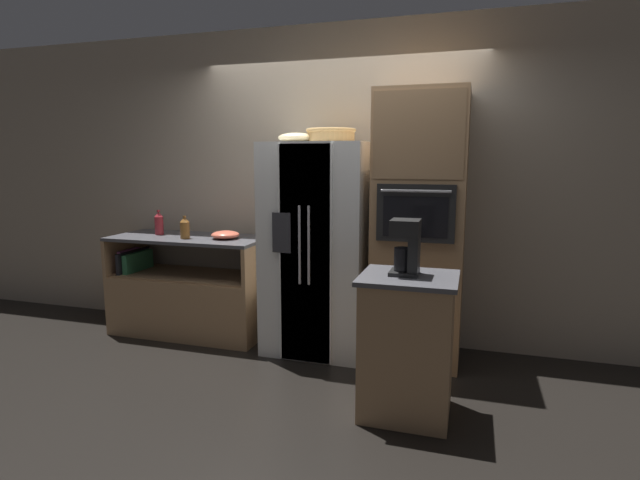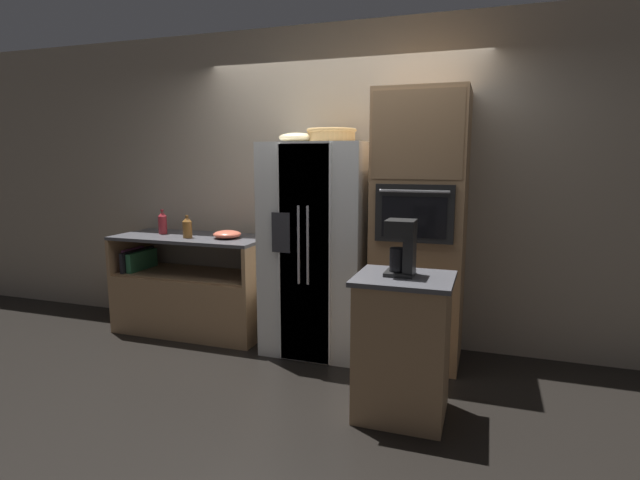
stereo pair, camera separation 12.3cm
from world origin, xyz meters
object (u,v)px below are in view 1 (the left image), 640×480
(fruit_bowl, at_px, (296,138))
(bottle_tall, at_px, (185,228))
(refrigerator, at_px, (318,248))
(mixing_bowl, at_px, (225,235))
(coffee_maker, at_px, (408,245))
(wall_oven, at_px, (419,229))
(wicker_basket, at_px, (332,135))
(bottle_short, at_px, (159,223))

(fruit_bowl, bearing_deg, bottle_tall, -175.12)
(refrigerator, relative_size, mixing_bowl, 7.00)
(refrigerator, bearing_deg, coffee_maker, -45.89)
(fruit_bowl, bearing_deg, wall_oven, 0.79)
(wicker_basket, xyz_separation_m, bottle_short, (-1.70, -0.02, -0.80))
(refrigerator, height_order, coffee_maker, refrigerator)
(mixing_bowl, bearing_deg, wicker_basket, 3.67)
(bottle_tall, xyz_separation_m, mixing_bowl, (0.36, 0.09, -0.06))
(fruit_bowl, bearing_deg, coffee_maker, -40.69)
(wicker_basket, height_order, fruit_bowl, wicker_basket)
(mixing_bowl, bearing_deg, coffee_maker, -27.62)
(fruit_bowl, distance_m, bottle_short, 1.61)
(refrigerator, relative_size, fruit_bowl, 5.85)
(refrigerator, bearing_deg, wicker_basket, 44.95)
(refrigerator, relative_size, wall_oven, 0.82)
(bottle_tall, bearing_deg, fruit_bowl, 4.88)
(refrigerator, height_order, bottle_tall, refrigerator)
(wicker_basket, bearing_deg, fruit_bowl, -167.43)
(wicker_basket, height_order, coffee_maker, wicker_basket)
(bottle_tall, distance_m, coffee_maker, 2.27)
(wicker_basket, relative_size, mixing_bowl, 1.64)
(refrigerator, height_order, bottle_short, refrigerator)
(wall_oven, bearing_deg, fruit_bowl, -179.21)
(wicker_basket, distance_m, fruit_bowl, 0.30)
(refrigerator, xyz_separation_m, fruit_bowl, (-0.20, 0.02, 0.93))
(wicker_basket, bearing_deg, bottle_tall, -173.43)
(bottle_short, bearing_deg, bottle_tall, -20.14)
(bottle_tall, bearing_deg, wall_oven, 2.85)
(fruit_bowl, bearing_deg, refrigerator, -6.73)
(mixing_bowl, bearing_deg, bottle_tall, -165.75)
(wicker_basket, bearing_deg, refrigerator, -135.05)
(coffee_maker, bearing_deg, mixing_bowl, 152.38)
(wicker_basket, relative_size, bottle_short, 1.76)
(wall_oven, distance_m, bottle_tall, 2.09)
(wicker_basket, xyz_separation_m, mixing_bowl, (-0.98, -0.06, -0.87))
(fruit_bowl, relative_size, coffee_maker, 0.87)
(wall_oven, height_order, fruit_bowl, wall_oven)
(wall_oven, distance_m, coffee_maker, 0.93)
(wicker_basket, xyz_separation_m, bottle_tall, (-1.34, -0.15, -0.81))
(refrigerator, distance_m, wicker_basket, 0.96)
(bottle_tall, bearing_deg, coffee_maker, -21.37)
(wicker_basket, xyz_separation_m, fruit_bowl, (-0.29, -0.06, -0.02))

